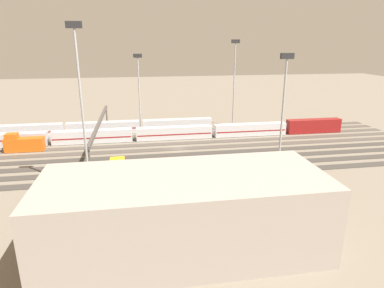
{
  "coord_description": "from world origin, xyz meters",
  "views": [
    {
      "loc": [
        10.63,
        87.59,
        28.8
      ],
      "look_at": [
        -3.21,
        3.96,
        2.5
      ],
      "focal_mm": 31.03,
      "sensor_mm": 36.0,
      "label": 1
    }
  ],
  "objects_px": {
    "train_on_track_3": "(23,144)",
    "light_mast_1": "(80,91)",
    "signal_gantry": "(99,125)",
    "light_mast_0": "(139,82)",
    "light_mast_3": "(284,100)",
    "maintenance_shed": "(185,213)",
    "train_on_track_8": "(131,171)",
    "light_mast_2": "(234,73)",
    "train_on_track_0": "(103,128)",
    "train_on_track_2": "(167,133)"
  },
  "relations": [
    {
      "from": "train_on_track_3",
      "to": "light_mast_1",
      "type": "relative_size",
      "value": 0.31
    },
    {
      "from": "train_on_track_3",
      "to": "signal_gantry",
      "type": "relative_size",
      "value": 0.22
    },
    {
      "from": "light_mast_0",
      "to": "signal_gantry",
      "type": "relative_size",
      "value": 0.56
    },
    {
      "from": "light_mast_3",
      "to": "maintenance_shed",
      "type": "distance_m",
      "value": 36.43
    },
    {
      "from": "light_mast_0",
      "to": "light_mast_3",
      "type": "distance_m",
      "value": 54.33
    },
    {
      "from": "train_on_track_8",
      "to": "signal_gantry",
      "type": "distance_m",
      "value": 22.29
    },
    {
      "from": "light_mast_0",
      "to": "light_mast_2",
      "type": "bearing_deg",
      "value": -179.44
    },
    {
      "from": "train_on_track_0",
      "to": "light_mast_3",
      "type": "height_order",
      "value": "light_mast_3"
    },
    {
      "from": "train_on_track_8",
      "to": "maintenance_shed",
      "type": "height_order",
      "value": "maintenance_shed"
    },
    {
      "from": "maintenance_shed",
      "to": "signal_gantry",
      "type": "bearing_deg",
      "value": -71.03
    },
    {
      "from": "train_on_track_0",
      "to": "light_mast_2",
      "type": "bearing_deg",
      "value": -175.37
    },
    {
      "from": "train_on_track_8",
      "to": "train_on_track_0",
      "type": "bearing_deg",
      "value": -77.02
    },
    {
      "from": "train_on_track_3",
      "to": "light_mast_3",
      "type": "distance_m",
      "value": 69.03
    },
    {
      "from": "light_mast_2",
      "to": "light_mast_3",
      "type": "xyz_separation_m",
      "value": [
        2.66,
        45.75,
        -1.54
      ]
    },
    {
      "from": "light_mast_1",
      "to": "light_mast_3",
      "type": "bearing_deg",
      "value": -178.56
    },
    {
      "from": "light_mast_2",
      "to": "light_mast_3",
      "type": "distance_m",
      "value": 45.86
    },
    {
      "from": "train_on_track_8",
      "to": "light_mast_2",
      "type": "distance_m",
      "value": 58.41
    },
    {
      "from": "train_on_track_8",
      "to": "maintenance_shed",
      "type": "distance_m",
      "value": 27.82
    },
    {
      "from": "light_mast_2",
      "to": "light_mast_0",
      "type": "bearing_deg",
      "value": 0.56
    },
    {
      "from": "maintenance_shed",
      "to": "light_mast_2",
      "type": "bearing_deg",
      "value": -111.33
    },
    {
      "from": "signal_gantry",
      "to": "maintenance_shed",
      "type": "height_order",
      "value": "maintenance_shed"
    },
    {
      "from": "train_on_track_0",
      "to": "train_on_track_3",
      "type": "xyz_separation_m",
      "value": [
        19.9,
        15.0,
        0.15
      ]
    },
    {
      "from": "train_on_track_8",
      "to": "light_mast_2",
      "type": "relative_size",
      "value": 0.34
    },
    {
      "from": "train_on_track_3",
      "to": "light_mast_2",
      "type": "bearing_deg",
      "value": -163.88
    },
    {
      "from": "light_mast_3",
      "to": "light_mast_2",
      "type": "bearing_deg",
      "value": -93.32
    },
    {
      "from": "signal_gantry",
      "to": "train_on_track_2",
      "type": "bearing_deg",
      "value": -151.87
    },
    {
      "from": "light_mast_3",
      "to": "maintenance_shed",
      "type": "bearing_deg",
      "value": 44.53
    },
    {
      "from": "train_on_track_0",
      "to": "light_mast_0",
      "type": "xyz_separation_m",
      "value": [
        -12.05,
        -3.29,
        14.13
      ]
    },
    {
      "from": "train_on_track_0",
      "to": "train_on_track_8",
      "type": "relative_size",
      "value": 7.14
    },
    {
      "from": "train_on_track_8",
      "to": "signal_gantry",
      "type": "bearing_deg",
      "value": -68.04
    },
    {
      "from": "train_on_track_8",
      "to": "train_on_track_3",
      "type": "bearing_deg",
      "value": -40.65
    },
    {
      "from": "train_on_track_0",
      "to": "maintenance_shed",
      "type": "distance_m",
      "value": 68.71
    },
    {
      "from": "train_on_track_8",
      "to": "light_mast_1",
      "type": "bearing_deg",
      "value": 20.93
    },
    {
      "from": "light_mast_2",
      "to": "train_on_track_8",
      "type": "bearing_deg",
      "value": 51.05
    },
    {
      "from": "train_on_track_2",
      "to": "light_mast_0",
      "type": "xyz_separation_m",
      "value": [
        7.81,
        -13.29,
        14.06
      ]
    },
    {
      "from": "train_on_track_2",
      "to": "maintenance_shed",
      "type": "distance_m",
      "value": 56.63
    },
    {
      "from": "train_on_track_0",
      "to": "signal_gantry",
      "type": "height_order",
      "value": "signal_gantry"
    },
    {
      "from": "train_on_track_2",
      "to": "light_mast_3",
      "type": "distance_m",
      "value": 41.69
    },
    {
      "from": "train_on_track_0",
      "to": "light_mast_1",
      "type": "height_order",
      "value": "light_mast_1"
    },
    {
      "from": "train_on_track_3",
      "to": "train_on_track_2",
      "type": "relative_size",
      "value": 0.09
    },
    {
      "from": "train_on_track_2",
      "to": "light_mast_2",
      "type": "bearing_deg",
      "value": -151.07
    },
    {
      "from": "train_on_track_0",
      "to": "signal_gantry",
      "type": "relative_size",
      "value": 1.59
    },
    {
      "from": "train_on_track_2",
      "to": "light_mast_2",
      "type": "distance_m",
      "value": 32.58
    },
    {
      "from": "light_mast_3",
      "to": "light_mast_0",
      "type": "bearing_deg",
      "value": -56.78
    },
    {
      "from": "maintenance_shed",
      "to": "train_on_track_3",
      "type": "bearing_deg",
      "value": -54.26
    },
    {
      "from": "train_on_track_0",
      "to": "light_mast_2",
      "type": "height_order",
      "value": "light_mast_2"
    },
    {
      "from": "train_on_track_3",
      "to": "maintenance_shed",
      "type": "bearing_deg",
      "value": 125.74
    },
    {
      "from": "light_mast_3",
      "to": "light_mast_1",
      "type": "bearing_deg",
      "value": 1.44
    },
    {
      "from": "light_mast_2",
      "to": "signal_gantry",
      "type": "distance_m",
      "value": 50.48
    },
    {
      "from": "train_on_track_0",
      "to": "light_mast_3",
      "type": "bearing_deg",
      "value": 134.77
    }
  ]
}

